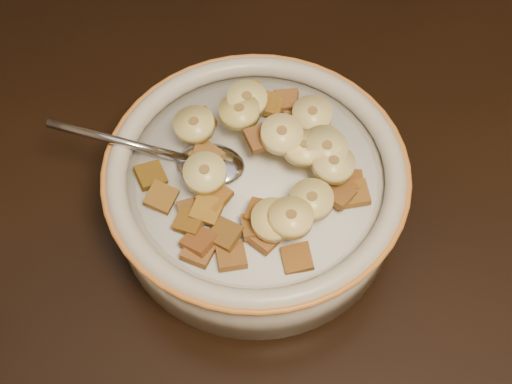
{
  "coord_description": "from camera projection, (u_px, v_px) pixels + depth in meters",
  "views": [
    {
      "loc": [
        -0.18,
        -0.15,
        1.25
      ],
      "look_at": [
        -0.17,
        0.15,
        0.78
      ],
      "focal_mm": 50.0,
      "sensor_mm": 36.0,
      "label": 1
    }
  ],
  "objects": [
    {
      "name": "cereal_square_10",
      "position": [
        261.0,
        137.0,
        0.53
      ],
      "size": [
        0.03,
        0.03,
        0.01
      ],
      "primitive_type": "cube",
      "rotation": [
        -0.03,
        0.01,
        1.96
      ],
      "color": "brown",
      "rests_on": "milk"
    },
    {
      "name": "cereal_square_25",
      "position": [
        206.0,
        158.0,
        0.53
      ],
      "size": [
        0.02,
        0.02,
        0.01
      ],
      "primitive_type": "cube",
      "rotation": [
        0.14,
        -0.14,
        2.94
      ],
      "color": "brown",
      "rests_on": "milk"
    },
    {
      "name": "cereal_square_8",
      "position": [
        260.0,
        138.0,
        0.53
      ],
      "size": [
        0.03,
        0.03,
        0.01
      ],
      "primitive_type": "cube",
      "rotation": [
        0.09,
        0.08,
        0.38
      ],
      "color": "brown",
      "rests_on": "milk"
    },
    {
      "name": "banana_slice_12",
      "position": [
        305.0,
        148.0,
        0.52
      ],
      "size": [
        0.04,
        0.04,
        0.02
      ],
      "primitive_type": "cylinder",
      "rotation": [
        -0.11,
        0.11,
        0.82
      ],
      "color": "#FEDB92",
      "rests_on": "milk"
    },
    {
      "name": "cereal_square_21",
      "position": [
        225.0,
        234.0,
        0.5
      ],
      "size": [
        0.03,
        0.03,
        0.01
      ],
      "primitive_type": "cube",
      "rotation": [
        -0.11,
        0.14,
        2.55
      ],
      "color": "brown",
      "rests_on": "milk"
    },
    {
      "name": "cereal_square_15",
      "position": [
        207.0,
        210.0,
        0.51
      ],
      "size": [
        0.03,
        0.03,
        0.01
      ],
      "primitive_type": "cube",
      "rotation": [
        0.02,
        -0.16,
        1.17
      ],
      "color": "olive",
      "rests_on": "milk"
    },
    {
      "name": "chair",
      "position": [
        332.0,
        23.0,
        1.02
      ],
      "size": [
        0.47,
        0.47,
        1.03
      ],
      "primitive_type": "cube",
      "rotation": [
        0.0,
        0.0,
        0.02
      ],
      "color": "black",
      "rests_on": "floor"
    },
    {
      "name": "cereal_square_23",
      "position": [
        207.0,
        156.0,
        0.53
      ],
      "size": [
        0.03,
        0.03,
        0.01
      ],
      "primitive_type": "cube",
      "rotation": [
        -0.17,
        0.08,
        0.72
      ],
      "color": "brown",
      "rests_on": "milk"
    },
    {
      "name": "cereal_square_14",
      "position": [
        297.0,
        258.0,
        0.49
      ],
      "size": [
        0.02,
        0.02,
        0.01
      ],
      "primitive_type": "cube",
      "rotation": [
        -0.18,
        -0.09,
        1.72
      ],
      "color": "#935A20",
      "rests_on": "milk"
    },
    {
      "name": "cereal_square_9",
      "position": [
        335.0,
        191.0,
        0.52
      ],
      "size": [
        0.02,
        0.02,
        0.01
      ],
      "primitive_type": "cube",
      "rotation": [
        0.13,
        -0.13,
        1.62
      ],
      "color": "brown",
      "rests_on": "milk"
    },
    {
      "name": "cereal_square_28",
      "position": [
        252.0,
        95.0,
        0.57
      ],
      "size": [
        0.03,
        0.03,
        0.01
      ],
      "primitive_type": "cube",
      "rotation": [
        0.2,
        -0.12,
        0.49
      ],
      "color": "brown",
      "rests_on": "milk"
    },
    {
      "name": "cereal_square_3",
      "position": [
        193.0,
        211.0,
        0.51
      ],
      "size": [
        0.02,
        0.02,
        0.01
      ],
      "primitive_type": "cube",
      "rotation": [
        -0.04,
        -0.02,
        0.27
      ],
      "color": "brown",
      "rests_on": "milk"
    },
    {
      "name": "banana_slice_5",
      "position": [
        291.0,
        218.0,
        0.49
      ],
      "size": [
        0.04,
        0.04,
        0.01
      ],
      "primitive_type": "cylinder",
      "rotation": [
        -0.09,
        0.03,
        0.15
      ],
      "color": "#F2DC7F",
      "rests_on": "milk"
    },
    {
      "name": "cereal_square_20",
      "position": [
        161.0,
        197.0,
        0.52
      ],
      "size": [
        0.03,
        0.03,
        0.01
      ],
      "primitive_type": "cube",
      "rotation": [
        -0.1,
        -0.15,
        2.73
      ],
      "color": "brown",
      "rests_on": "milk"
    },
    {
      "name": "milk",
      "position": [
        256.0,
        176.0,
        0.54
      ],
      "size": [
        0.18,
        0.18,
        0.0
      ],
      "primitive_type": "cylinder",
      "color": "silver",
      "rests_on": "cereal_bowl"
    },
    {
      "name": "cereal_square_0",
      "position": [
        151.0,
        175.0,
        0.53
      ],
      "size": [
        0.03,
        0.03,
        0.01
      ],
      "primitive_type": "cube",
      "rotation": [
        0.2,
        -0.1,
        1.98
      ],
      "color": "brown",
      "rests_on": "milk"
    },
    {
      "name": "cereal_square_18",
      "position": [
        200.0,
        119.0,
        0.56
      ],
      "size": [
        0.03,
        0.03,
        0.01
      ],
      "primitive_type": "cube",
      "rotation": [
        0.21,
        0.1,
        2.06
      ],
      "color": "brown",
      "rests_on": "milk"
    },
    {
      "name": "banana_slice_9",
      "position": [
        205.0,
        173.0,
        0.51
      ],
      "size": [
        0.04,
        0.04,
        0.01
      ],
      "primitive_type": "cylinder",
      "rotation": [
        -0.11,
        -0.03,
        2.65
      ],
      "color": "#C8BE67",
      "rests_on": "milk"
    },
    {
      "name": "cereal_square_7",
      "position": [
        276.0,
        223.0,
        0.5
      ],
      "size": [
        0.03,
        0.03,
        0.01
      ],
      "primitive_type": "cube",
      "rotation": [
        0.2,
        0.03,
        0.99
      ],
      "color": "brown",
      "rests_on": "milk"
    },
    {
      "name": "cereal_square_19",
      "position": [
        338.0,
        195.0,
        0.52
      ],
      "size": [
        0.03,
        0.03,
        0.01
      ],
      "primitive_type": "cube",
      "rotation": [
        0.16,
        0.09,
        2.45
      ],
      "color": "brown",
      "rests_on": "milk"
    },
    {
      "name": "cereal_square_26",
      "position": [
        199.0,
        241.0,
        0.5
      ],
      "size": [
        0.03,
        0.03,
        0.01
      ],
      "primitive_type": "cube",
      "rotation": [
        -0.21,
        0.12,
        0.94
      ],
      "color": "brown",
      "rests_on": "milk"
    },
    {
      "name": "cereal_square_2",
      "position": [
        256.0,
        226.0,
        0.5
      ],
      "size": [
        0.02,
        0.02,
        0.01
      ],
      "primitive_type": "cube",
      "rotation": [
        -0.05,
        0.13,
        1.68
      ],
      "color": "brown",
      "rests_on": "milk"
    },
    {
      "name": "cereal_square_24",
      "position": [
        261.0,
        212.0,
        0.5
      ],
      "size": [
        0.03,
        0.03,
        0.01
      ],
      "primitive_type": "cube",
      "rotation": [
        -0.1,
        0.14,
        1.24
      ],
      "color": "brown",
      "rests_on": "milk"
    },
    {
      "name": "banana_slice_8",
      "position": [
        333.0,
        164.0,
        0.51
      ],
      "size": [
        0.04,
        0.04,
        0.01
      ],
      "primitive_type": "cylinder",
      "rotation": [
        0.09,
        0.07,
        1.21
      ],
      "color": "#FFE59C",
      "rests_on": "milk"
    },
    {
      "name": "banana_slice_1",
      "position": [
        194.0,
        125.0,
        0.53
      ],
      "size": [
        0.04,
        0.04,
        0.01
      ],
      "primitive_type": "cylinder",
      "rotation": [
        -0.09,
        0.01,
        1.71
      ],
      "color": "#D5C37C",
      "rests_on": "milk"
    },
    {
      "name": "banana_slice_4",
      "position": [
        239.0,
        112.0,
        0.54
      ],
      "size": [
        0.04,
        0.04,
        0.01
      ],
      "primitive_type": "cylinder",
      "rotation": [
        -0.07,
        0.07,
        1.23
      ],
      "color": "#CCBF68",
      "rests_on": "milk"
    },
    {
      "name": "cereal_square_16",
      "position": [
        190.0,
        221.0,
        0.51
      ],
      "size": [
        0.03,
        0.03,
        0.01
      ],
      "primitive_type": "cube",
      "rotation": [
        -0.21,
        -0.09,
        1.14
      ],
      "color": "brown",
      "rests_on": "milk"
    },
    {
      "name": "cereal_square_12",
      "position": [
        355.0,
        194.0,
        0.52
      ],
      "size": [
        0.02,
        0.02,
        0.01
      ],
      "primitive_type": "cube",
      "rotation": [
        -0.01,
        -0.11,
        0.12
      ],
      "color": "#9C6823",
      "rests_on": "milk"
    },
    {
      "name": "banana_slice_10",
      "position": [
        282.0,
        134.0,
        0.52
      ],
      "size": [
        0.04,
        0.04,
        0.01
      ],
      "primitive_type": "cylinder",
      "rotation": [
        0.11,
        -0.07,
        1.07
      ],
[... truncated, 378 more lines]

